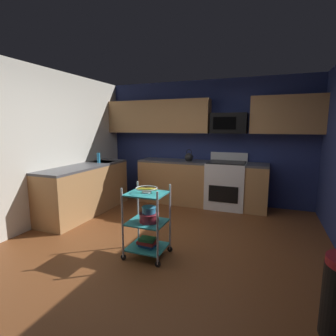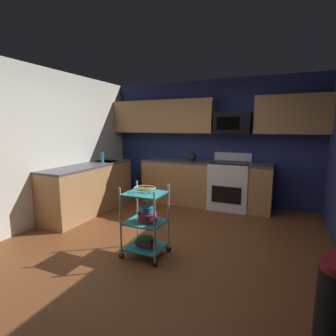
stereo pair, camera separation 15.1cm
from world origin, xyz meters
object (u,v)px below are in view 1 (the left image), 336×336
(microwave, at_px, (229,123))
(mixing_bowl_large, at_px, (149,217))
(mixing_bowl_small, at_px, (149,210))
(kettle, at_px, (189,157))
(rolling_cart, at_px, (147,222))
(fruit_bowl, at_px, (147,189))
(oven_range, at_px, (226,184))
(book_stack, at_px, (147,242))
(dish_soap_bottle, at_px, (99,158))

(microwave, distance_m, mixing_bowl_large, 2.84)
(microwave, height_order, mixing_bowl_large, microwave)
(microwave, distance_m, mixing_bowl_small, 2.80)
(mixing_bowl_small, bearing_deg, kettle, 94.79)
(rolling_cart, xyz_separation_m, kettle, (-0.17, 2.40, 0.54))
(fruit_bowl, distance_m, kettle, 2.41)
(microwave, distance_m, rolling_cart, 2.87)
(oven_range, xyz_separation_m, microwave, (-0.00, 0.10, 1.22))
(microwave, relative_size, rolling_cart, 0.77)
(fruit_bowl, relative_size, kettle, 1.03)
(book_stack, relative_size, kettle, 0.87)
(fruit_bowl, distance_m, dish_soap_bottle, 2.29)
(mixing_bowl_small, distance_m, kettle, 2.44)
(mixing_bowl_large, xyz_separation_m, book_stack, (-0.03, -0.00, -0.33))
(mixing_bowl_large, bearing_deg, dish_soap_bottle, 140.90)
(kettle, bearing_deg, fruit_bowl, -85.85)
(microwave, height_order, mixing_bowl_small, microwave)
(rolling_cart, height_order, fruit_bowl, rolling_cart)
(oven_range, xyz_separation_m, rolling_cart, (-0.61, -2.41, -0.03))
(mixing_bowl_large, bearing_deg, rolling_cart, -180.00)
(fruit_bowl, height_order, book_stack, fruit_bowl)
(mixing_bowl_large, relative_size, dish_soap_bottle, 1.26)
(kettle, bearing_deg, dish_soap_bottle, -149.11)
(mixing_bowl_large, relative_size, book_stack, 1.10)
(rolling_cart, relative_size, fruit_bowl, 3.36)
(book_stack, distance_m, kettle, 2.54)
(dish_soap_bottle, bearing_deg, rolling_cart, -39.57)
(rolling_cart, height_order, dish_soap_bottle, dish_soap_bottle)
(rolling_cart, distance_m, mixing_bowl_small, 0.17)
(mixing_bowl_large, xyz_separation_m, kettle, (-0.20, 2.40, 0.48))
(oven_range, height_order, rolling_cart, oven_range)
(rolling_cart, xyz_separation_m, mixing_bowl_large, (0.03, 0.00, 0.07))
(oven_range, distance_m, fruit_bowl, 2.52)
(book_stack, relative_size, dish_soap_bottle, 1.15)
(mixing_bowl_large, xyz_separation_m, dish_soap_bottle, (-1.79, 1.46, 0.50))
(oven_range, xyz_separation_m, book_stack, (-0.61, -2.41, -0.29))
(mixing_bowl_large, xyz_separation_m, mixing_bowl_small, (-0.00, 0.00, 0.10))
(rolling_cart, relative_size, dish_soap_bottle, 4.57)
(microwave, height_order, book_stack, microwave)
(rolling_cart, relative_size, kettle, 3.47)
(fruit_bowl, height_order, dish_soap_bottle, dish_soap_bottle)
(oven_range, xyz_separation_m, kettle, (-0.79, -0.00, 0.52))
(oven_range, bearing_deg, mixing_bowl_small, -103.67)
(oven_range, relative_size, mixing_bowl_large, 4.37)
(rolling_cart, xyz_separation_m, book_stack, (0.00, 0.00, -0.27))
(microwave, relative_size, fruit_bowl, 2.57)
(microwave, distance_m, dish_soap_bottle, 2.69)
(fruit_bowl, bearing_deg, mixing_bowl_large, 0.00)
(oven_range, relative_size, mixing_bowl_small, 6.04)
(rolling_cart, xyz_separation_m, mixing_bowl_small, (0.03, 0.00, 0.17))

